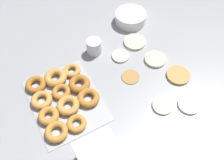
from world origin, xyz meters
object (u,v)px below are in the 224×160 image
pancake_6 (121,56)px  container_stack (100,159)px  pancake_3 (155,59)px  pancake_4 (135,42)px  pancake_5 (189,105)px  paper_cup (94,47)px  pancake_1 (178,75)px  pancake_0 (163,106)px  batter_bowl (130,18)px  pancake_2 (130,77)px  donut_tray (63,97)px

pancake_6 → container_stack: (0.44, -0.34, 0.07)m
pancake_3 → pancake_4: 0.16m
pancake_4 → pancake_6: (0.05, -0.12, -0.00)m
pancake_5 → paper_cup: paper_cup is taller
pancake_1 → pancake_3: size_ratio=1.05×
pancake_0 → batter_bowl: bearing=163.5°
batter_bowl → paper_cup: (0.11, -0.29, 0.01)m
paper_cup → pancake_5: bearing=25.4°
pancake_6 → paper_cup: bearing=-132.1°
container_stack → pancake_3: bearing=124.9°
batter_bowl → container_stack: bearing=-38.7°
pancake_1 → pancake_2: pancake_1 is taller
pancake_1 → container_stack: bearing=-69.1°
pancake_5 → donut_tray: bearing=-121.6°
pancake_1 → container_stack: 0.56m
pancake_0 → pancake_2: 0.21m
pancake_2 → paper_cup: size_ratio=1.09×
pancake_3 → pancake_5: pancake_3 is taller
pancake_2 → donut_tray: donut_tray is taller
pancake_0 → batter_bowl: batter_bowl is taller
pancake_1 → donut_tray: bearing=-104.9°
pancake_1 → batter_bowl: 0.45m
pancake_2 → donut_tray: size_ratio=0.23×
pancake_0 → donut_tray: donut_tray is taller
batter_bowl → container_stack: size_ratio=1.20×
donut_tray → container_stack: 0.35m
pancake_2 → pancake_6: bearing=169.0°
pancake_2 → paper_cup: bearing=-161.5°
paper_cup → container_stack: bearing=-23.5°
pancake_0 → pancake_4: size_ratio=0.79×
pancake_6 → batter_bowl: bearing=138.7°
pancake_0 → pancake_3: bearing=152.5°
pancake_4 → container_stack: bearing=-42.7°
pancake_3 → pancake_6: pancake_3 is taller
pancake_4 → paper_cup: paper_cup is taller
paper_cup → pancake_4: bearing=78.5°
pancake_3 → donut_tray: size_ratio=0.29×
donut_tray → pancake_0: bearing=56.8°
pancake_1 → pancake_6: 0.30m
pancake_2 → pancake_1: bearing=63.9°
pancake_1 → container_stack: (0.20, -0.52, 0.07)m
container_stack → pancake_0: bearing=105.4°
pancake_6 → batter_bowl: size_ratio=0.50×
pancake_3 → pancake_2: bearing=-79.3°
batter_bowl → pancake_1: bearing=0.3°
pancake_0 → pancake_1: size_ratio=0.80×
pancake_0 → pancake_4: 0.40m
pancake_1 → pancake_0: bearing=-58.4°
pancake_0 → container_stack: container_stack is taller
pancake_5 → container_stack: container_stack is taller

